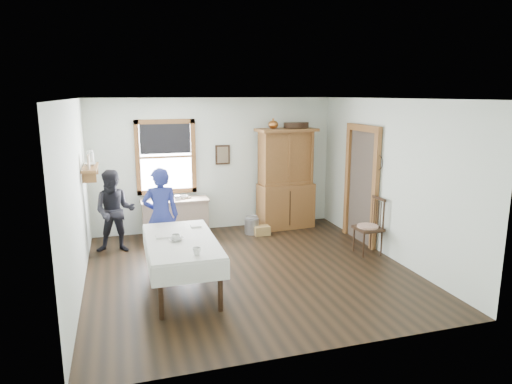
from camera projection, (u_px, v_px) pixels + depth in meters
room at (249, 188)px, 7.04m from camera, size 5.01×5.01×2.70m
window at (166, 153)px, 9.00m from camera, size 1.18×0.07×1.48m
doorway at (362, 181)px, 8.57m from camera, size 0.09×1.14×2.22m
wall_shelf at (90, 166)px, 7.76m from camera, size 0.24×1.00×0.44m
framed_picture at (223, 155)px, 9.34m from camera, size 0.30×0.04×0.40m
rug_beater at (379, 156)px, 7.94m from camera, size 0.01×0.27×0.27m
work_counter at (175, 218)px, 9.02m from camera, size 1.31×0.50×0.75m
china_hutch at (286, 179)px, 9.50m from camera, size 1.27×0.67×2.08m
dining_table at (182, 264)px, 6.54m from camera, size 1.00×1.90×0.76m
spindle_chair at (368, 226)px, 7.99m from camera, size 0.49×0.49×1.02m
pail at (252, 226)px, 9.22m from camera, size 0.37×0.37×0.31m
wicker_basket at (262, 230)px, 9.15m from camera, size 0.31×0.22×0.18m
woman_blue at (161, 220)px, 7.50m from camera, size 0.56×0.38×1.49m
figure_dark at (115, 214)px, 8.06m from camera, size 0.74×0.62×1.37m
table_cup_a at (176, 237)px, 6.39m from camera, size 0.12×0.12×0.09m
table_cup_b at (197, 251)px, 5.81m from camera, size 0.14×0.14×0.10m
table_bowl at (176, 239)px, 6.38m from camera, size 0.28×0.28×0.05m
counter_book at (180, 198)px, 8.99m from camera, size 0.26×0.28×0.02m
counter_bowl at (184, 197)px, 9.03m from camera, size 0.25×0.25×0.06m
shelf_bowl at (90, 164)px, 7.77m from camera, size 0.22×0.22×0.05m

